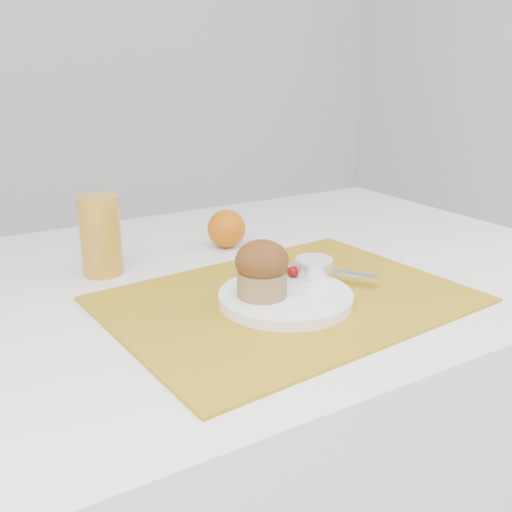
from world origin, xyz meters
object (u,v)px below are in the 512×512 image
table (241,458)px  juice_glass (101,236)px  plate (286,298)px  muffin (262,269)px  orange (226,229)px

table → juice_glass: 0.49m
juice_glass → plate: bearing=-55.1°
muffin → table: bearing=72.1°
juice_glass → table: bearing=-26.2°
table → plate: plate is taller
table → muffin: size_ratio=13.73×
plate → muffin: 0.06m
orange → table: bearing=-109.2°
plate → muffin: (-0.03, 0.01, 0.05)m
muffin → orange: bearing=71.5°
plate → juice_glass: bearing=124.9°
table → juice_glass: (-0.20, 0.10, 0.44)m
table → plate: 0.42m
muffin → plate: bearing=-14.6°
table → plate: (-0.02, -0.16, 0.39)m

